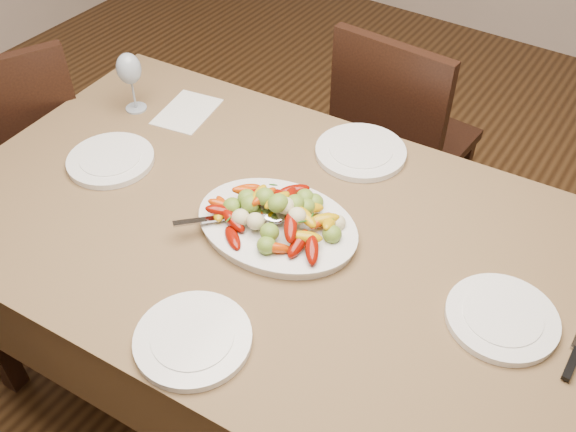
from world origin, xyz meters
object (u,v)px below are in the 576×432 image
at_px(plate_left, 111,160).
at_px(plate_far, 361,152).
at_px(plate_right, 502,318).
at_px(dining_table, 288,325).
at_px(chair_left, 19,154).
at_px(serving_platter, 277,227).
at_px(plate_near, 193,339).
at_px(chair_far, 406,140).
at_px(wine_glass, 131,81).

xyz_separation_m(plate_left, plate_far, (0.57, 0.43, 0.00)).
bearing_deg(plate_right, dining_table, -176.13).
distance_m(plate_right, plate_far, 0.65).
bearing_deg(plate_left, plate_right, 4.02).
bearing_deg(chair_left, serving_platter, 113.14).
distance_m(serving_platter, plate_right, 0.58).
distance_m(plate_right, plate_near, 0.68).
bearing_deg(chair_far, plate_left, 64.60).
bearing_deg(plate_near, serving_platter, 96.62).
distance_m(dining_table, plate_right, 0.67).
distance_m(chair_far, wine_glass, 1.02).
xyz_separation_m(serving_platter, plate_right, (0.57, 0.04, -0.00)).
relative_size(chair_left, plate_right, 3.83).
bearing_deg(serving_platter, chair_left, 178.18).
relative_size(serving_platter, wine_glass, 2.02).
bearing_deg(chair_left, chair_far, 152.43).
bearing_deg(dining_table, plate_left, -175.84).
xyz_separation_m(serving_platter, plate_left, (-0.55, -0.04, -0.00)).
height_order(dining_table, plate_near, plate_near).
relative_size(plate_right, plate_far, 0.94).
xyz_separation_m(dining_table, plate_right, (0.54, 0.04, 0.39)).
distance_m(chair_left, wine_glass, 0.64).
bearing_deg(plate_far, plate_left, -143.05).
bearing_deg(serving_platter, wine_glass, 163.37).
height_order(chair_far, plate_near, chair_far).
relative_size(serving_platter, plate_far, 1.57).
bearing_deg(chair_far, chair_left, 40.64).
distance_m(chair_far, serving_platter, 0.95).
distance_m(serving_platter, plate_left, 0.55).
bearing_deg(wine_glass, chair_far, 47.31).
bearing_deg(chair_left, wine_glass, 133.99).
height_order(dining_table, serving_platter, serving_platter).
xyz_separation_m(serving_platter, plate_far, (0.02, 0.39, -0.00)).
xyz_separation_m(plate_left, plate_right, (1.12, 0.08, 0.00)).
bearing_deg(plate_right, plate_left, -175.98).
distance_m(plate_left, plate_far, 0.72).
bearing_deg(plate_near, wine_glass, 141.11).
distance_m(chair_left, plate_near, 1.31).
bearing_deg(plate_left, chair_left, 173.17).
xyz_separation_m(serving_platter, wine_glass, (-0.68, 0.20, 0.09)).
relative_size(chair_far, wine_glass, 4.64).
height_order(plate_near, wine_glass, wine_glass).
xyz_separation_m(plate_far, plate_near, (0.02, -0.78, 0.00)).
xyz_separation_m(plate_near, wine_glass, (-0.73, 0.59, 0.09)).
xyz_separation_m(dining_table, chair_far, (-0.07, 0.89, 0.10)).
xyz_separation_m(chair_far, plate_left, (-0.51, -0.94, 0.29)).
bearing_deg(dining_table, wine_glass, 164.44).
bearing_deg(wine_glass, plate_right, -7.32).
height_order(plate_left, plate_right, same).
xyz_separation_m(chair_left, plate_near, (1.21, -0.42, 0.29)).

